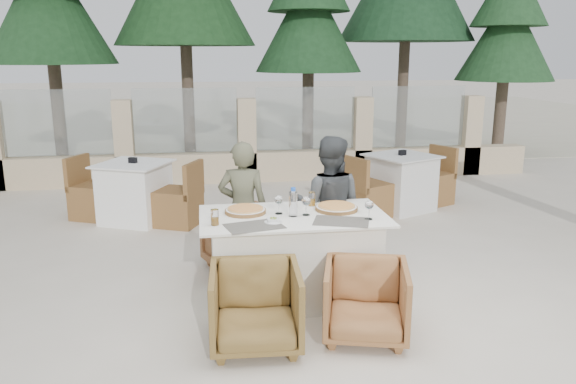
{
  "coord_description": "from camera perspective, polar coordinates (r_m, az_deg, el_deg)",
  "views": [
    {
      "loc": [
        -0.75,
        -4.56,
        2.12
      ],
      "look_at": [
        0.0,
        0.3,
        0.9
      ],
      "focal_mm": 35.0,
      "sensor_mm": 36.0,
      "label": 1
    }
  ],
  "objects": [
    {
      "name": "bg_table_a",
      "position": [
        7.47,
        -15.29,
        -0.03
      ],
      "size": [
        1.83,
        1.42,
        0.77
      ],
      "primitive_type": null,
      "rotation": [
        0.0,
        0.0,
        -0.42
      ],
      "color": "white",
      "rests_on": "ground"
    },
    {
      "name": "wine_glass_near",
      "position": [
        4.79,
        1.85,
        -1.31
      ],
      "size": [
        0.1,
        0.1,
        0.18
      ],
      "primitive_type": null,
      "rotation": [
        0.0,
        0.0,
        -0.3
      ],
      "color": "white",
      "rests_on": "dining_table"
    },
    {
      "name": "placemat_near_left",
      "position": [
        4.52,
        -3.46,
        -3.48
      ],
      "size": [
        0.51,
        0.4,
        0.0
      ],
      "primitive_type": "cube",
      "rotation": [
        0.0,
        0.0,
        0.24
      ],
      "color": "#5D5950",
      "rests_on": "dining_table"
    },
    {
      "name": "placemat_near_right",
      "position": [
        4.66,
        5.44,
        -2.98
      ],
      "size": [
        0.52,
        0.43,
        0.0
      ],
      "primitive_type": "cube",
      "rotation": [
        0.0,
        0.0,
        -0.33
      ],
      "color": "#5B564E",
      "rests_on": "dining_table"
    },
    {
      "name": "ground",
      "position": [
        5.09,
        0.48,
        -10.72
      ],
      "size": [
        80.0,
        80.0,
        0.0
      ],
      "primitive_type": "plane",
      "color": "beige",
      "rests_on": "ground"
    },
    {
      "name": "pine_far_right",
      "position": [
        12.71,
        21.28,
        13.57
      ],
      "size": [
        1.98,
        1.98,
        4.5
      ],
      "primitive_type": "cone",
      "color": "#214B25",
      "rests_on": "ground"
    },
    {
      "name": "armchair_near_left",
      "position": [
        4.21,
        -3.32,
        -11.6
      ],
      "size": [
        0.7,
        0.71,
        0.62
      ],
      "primitive_type": "imported",
      "rotation": [
        0.0,
        0.0,
        -0.06
      ],
      "color": "brown",
      "rests_on": "ground"
    },
    {
      "name": "perimeter_wall_far",
      "position": [
        9.49,
        -4.21,
        5.86
      ],
      "size": [
        10.0,
        0.34,
        1.6
      ],
      "primitive_type": null,
      "color": "beige",
      "rests_on": "ground"
    },
    {
      "name": "pine_far_left",
      "position": [
        11.9,
        -23.08,
        15.87
      ],
      "size": [
        2.42,
        2.42,
        5.5
      ],
      "primitive_type": "cone",
      "color": "#1D4420",
      "rests_on": "ground"
    },
    {
      "name": "pizza_right",
      "position": [
        4.98,
        4.94,
        -1.57
      ],
      "size": [
        0.38,
        0.38,
        0.05
      ],
      "primitive_type": "cylinder",
      "rotation": [
        0.0,
        0.0,
        -0.01
      ],
      "color": "#C75F1B",
      "rests_on": "dining_table"
    },
    {
      "name": "wine_glass_corner",
      "position": [
        4.72,
        8.24,
        -1.7
      ],
      "size": [
        0.1,
        0.1,
        0.18
      ],
      "primitive_type": null,
      "rotation": [
        0.0,
        0.0,
        0.31
      ],
      "color": "silver",
      "rests_on": "dining_table"
    },
    {
      "name": "sand_patch",
      "position": [
        18.7,
        -6.51,
        7.31
      ],
      "size": [
        30.0,
        16.0,
        0.01
      ],
      "primitive_type": "cube",
      "color": "beige",
      "rests_on": "ground"
    },
    {
      "name": "pine_centre",
      "position": [
        11.98,
        2.1,
        15.7
      ],
      "size": [
        2.2,
        2.2,
        5.0
      ],
      "primitive_type": "cone",
      "color": "#1E4722",
      "rests_on": "ground"
    },
    {
      "name": "armchair_far_right",
      "position": [
        5.58,
        3.97,
        -5.2
      ],
      "size": [
        0.69,
        0.71,
        0.59
      ],
      "primitive_type": "imported",
      "rotation": [
        0.0,
        0.0,
        3.23
      ],
      "color": "brown",
      "rests_on": "ground"
    },
    {
      "name": "armchair_far_left",
      "position": [
        5.65,
        -4.61,
        -4.82
      ],
      "size": [
        0.87,
        0.88,
        0.62
      ],
      "primitive_type": "imported",
      "rotation": [
        0.0,
        0.0,
        3.54
      ],
      "color": "brown",
      "rests_on": "ground"
    },
    {
      "name": "bg_table_b",
      "position": [
        7.91,
        11.4,
        0.94
      ],
      "size": [
        1.83,
        1.43,
        0.77
      ],
      "primitive_type": null,
      "rotation": [
        0.0,
        0.0,
        0.43
      ],
      "color": "silver",
      "rests_on": "ground"
    },
    {
      "name": "water_bottle",
      "position": [
        4.75,
        0.53,
        -1.02
      ],
      "size": [
        0.09,
        0.09,
        0.25
      ],
      "primitive_type": "cylinder",
      "rotation": [
        0.0,
        0.0,
        0.31
      ],
      "color": "#C2E8FF",
      "rests_on": "dining_table"
    },
    {
      "name": "diner_left",
      "position": [
        5.45,
        -4.59,
        -1.7
      ],
      "size": [
        0.53,
        0.39,
        1.32
      ],
      "primitive_type": "imported",
      "rotation": [
        0.0,
        0.0,
        2.97
      ],
      "color": "#575840",
      "rests_on": "ground"
    },
    {
      "name": "beer_glass_left",
      "position": [
        4.56,
        -7.45,
        -2.56
      ],
      "size": [
        0.08,
        0.08,
        0.13
      ],
      "primitive_type": "cylinder",
      "rotation": [
        0.0,
        0.0,
        0.38
      ],
      "color": "#BF7B1B",
      "rests_on": "dining_table"
    },
    {
      "name": "beer_glass_right",
      "position": [
        5.1,
        2.44,
        -0.72
      ],
      "size": [
        0.07,
        0.07,
        0.12
      ],
      "primitive_type": "cylinder",
      "rotation": [
        0.0,
        0.0,
        -0.12
      ],
      "color": "orange",
      "rests_on": "dining_table"
    },
    {
      "name": "dining_table",
      "position": [
        4.94,
        0.54,
        -6.63
      ],
      "size": [
        1.6,
        0.9,
        0.77
      ],
      "primitive_type": null,
      "color": "white",
      "rests_on": "ground"
    },
    {
      "name": "wine_glass_centre",
      "position": [
        4.83,
        -0.94,
        -1.19
      ],
      "size": [
        0.1,
        0.1,
        0.18
      ],
      "primitive_type": null,
      "rotation": [
        0.0,
        0.0,
        -0.33
      ],
      "color": "white",
      "rests_on": "dining_table"
    },
    {
      "name": "olive_dish",
      "position": [
        4.61,
        -1.49,
        -2.85
      ],
      "size": [
        0.12,
        0.12,
        0.04
      ],
      "primitive_type": null,
      "rotation": [
        0.0,
        0.0,
        -0.08
      ],
      "color": "white",
      "rests_on": "dining_table"
    },
    {
      "name": "diner_right",
      "position": [
        5.41,
        4.15,
        -1.5
      ],
      "size": [
        0.8,
        0.71,
        1.37
      ],
      "primitive_type": "imported",
      "rotation": [
        0.0,
        0.0,
        2.8
      ],
      "color": "#3E4244",
      "rests_on": "ground"
    },
    {
      "name": "pizza_left",
      "position": [
        4.89,
        -4.35,
        -1.87
      ],
      "size": [
        0.45,
        0.45,
        0.05
      ],
      "primitive_type": "cylinder",
      "rotation": [
        0.0,
        0.0,
        -0.3
      ],
      "color": "#C5561A",
      "rests_on": "dining_table"
    },
    {
      "name": "armchair_near_right",
      "position": [
        4.38,
        7.9,
        -10.91
      ],
      "size": [
        0.77,
        0.78,
        0.58
      ],
      "primitive_type": "imported",
      "rotation": [
        0.0,
        0.0,
        -0.27
      ],
      "color": "#986337",
      "rests_on": "ground"
    }
  ]
}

